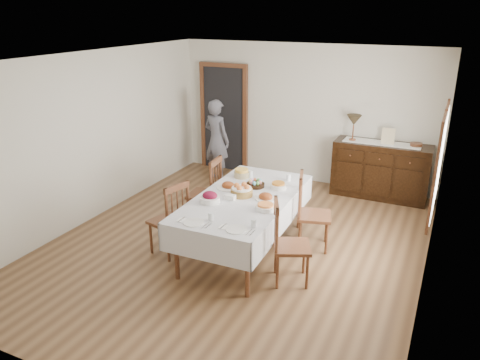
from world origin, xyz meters
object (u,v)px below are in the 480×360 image
at_px(dining_table, 245,203).
at_px(chair_right_near, 287,242).
at_px(chair_right_far, 310,211).
at_px(table_lamp, 354,121).
at_px(sideboard, 381,170).
at_px(chair_left_near, 171,218).
at_px(chair_left_far, 207,191).
at_px(person, 217,138).

bearing_deg(dining_table, chair_right_near, -32.27).
distance_m(chair_right_far, table_lamp, 2.44).
bearing_deg(chair_right_far, chair_right_near, 164.93).
bearing_deg(chair_right_near, chair_right_far, -23.22).
height_order(sideboard, table_lamp, table_lamp).
bearing_deg(chair_left_near, chair_right_far, 136.31).
height_order(dining_table, chair_left_near, chair_left_near).
distance_m(dining_table, chair_left_far, 1.04).
xyz_separation_m(chair_left_far, table_lamp, (1.69, 2.26, 0.79)).
xyz_separation_m(dining_table, table_lamp, (0.81, 2.80, 0.62)).
xyz_separation_m(dining_table, chair_left_far, (-0.88, 0.54, -0.17)).
distance_m(chair_left_near, sideboard, 4.00).
bearing_deg(sideboard, chair_right_far, -103.60).
xyz_separation_m(chair_left_near, sideboard, (2.20, 3.34, -0.04)).
distance_m(chair_right_far, sideboard, 2.41).
bearing_deg(chair_left_near, sideboard, 161.58).
xyz_separation_m(sideboard, table_lamp, (-0.53, -0.04, 0.85)).
bearing_deg(chair_left_far, sideboard, 130.21).
xyz_separation_m(chair_right_near, sideboard, (0.55, 3.32, -0.04)).
bearing_deg(person, chair_left_far, 128.73).
bearing_deg(dining_table, table_lamp, 72.77).
height_order(chair_left_near, chair_right_near, chair_right_near).
distance_m(chair_right_far, person, 3.15).
relative_size(person, table_lamp, 3.67).
bearing_deg(chair_left_near, table_lamp, 168.13).
height_order(chair_right_far, sideboard, chair_right_far).
bearing_deg(chair_right_near, chair_left_far, 34.60).
bearing_deg(dining_table, person, 124.08).
bearing_deg(chair_left_near, person, -148.94).
bearing_deg(table_lamp, chair_left_near, -116.84).
height_order(chair_left_far, chair_right_near, chair_left_far).
relative_size(chair_right_far, sideboard, 0.66).
distance_m(dining_table, chair_right_far, 0.94).
distance_m(dining_table, chair_left_near, 1.01).
distance_m(chair_right_near, sideboard, 3.36).
bearing_deg(chair_right_far, person, 36.37).
xyz_separation_m(chair_right_far, table_lamp, (0.04, 2.30, 0.79)).
xyz_separation_m(chair_right_near, table_lamp, (0.02, 3.28, 0.81)).
bearing_deg(chair_left_near, dining_table, 135.26).
bearing_deg(chair_left_near, chair_left_far, -164.02).
distance_m(chair_left_far, person, 2.07).
bearing_deg(sideboard, table_lamp, -175.70).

